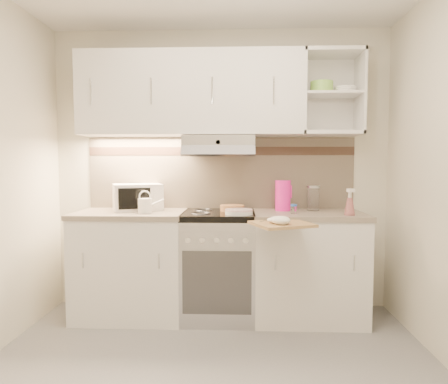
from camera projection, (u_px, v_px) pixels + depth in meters
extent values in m
cube|color=beige|center=(220.00, 170.00, 3.63)|extent=(3.00, 0.04, 2.50)
cube|color=beige|center=(159.00, 189.00, 0.84)|extent=(3.00, 0.04, 2.50)
cube|color=#C6B299|center=(220.00, 173.00, 3.63)|extent=(2.40, 0.02, 0.64)
cube|color=#3A281F|center=(220.00, 151.00, 3.60)|extent=(2.40, 0.01, 0.08)
cube|color=white|center=(190.00, 95.00, 3.43)|extent=(1.90, 0.34, 0.70)
cube|color=white|center=(331.00, 94.00, 3.38)|extent=(0.50, 0.34, 0.70)
cylinder|color=#8DCE4F|center=(322.00, 88.00, 3.38)|extent=(0.19, 0.19, 0.10)
cylinder|color=white|center=(345.00, 90.00, 3.38)|extent=(0.18, 0.18, 0.06)
cube|color=#B7B7BC|center=(219.00, 143.00, 3.42)|extent=(0.60, 0.40, 0.12)
cube|color=white|center=(132.00, 266.00, 3.42)|extent=(0.90, 0.60, 0.86)
cube|color=gray|center=(131.00, 214.00, 3.39)|extent=(0.92, 0.62, 0.04)
cube|color=white|center=(307.00, 268.00, 3.36)|extent=(0.90, 0.60, 0.86)
cube|color=gray|center=(308.00, 215.00, 3.33)|extent=(0.92, 0.62, 0.04)
cube|color=#B7B7BC|center=(219.00, 267.00, 3.39)|extent=(0.60, 0.58, 0.85)
cube|color=black|center=(219.00, 215.00, 3.36)|extent=(0.60, 0.60, 0.05)
cube|color=white|center=(138.00, 197.00, 3.50)|extent=(0.49, 0.43, 0.23)
cube|color=black|center=(133.00, 198.00, 3.35)|extent=(0.25, 0.11, 0.18)
cylinder|color=white|center=(145.00, 206.00, 3.27)|extent=(0.11, 0.11, 0.12)
cone|color=white|center=(155.00, 204.00, 3.29)|extent=(0.16, 0.07, 0.09)
torus|color=white|center=(145.00, 196.00, 3.27)|extent=(0.10, 0.04, 0.10)
cylinder|color=white|center=(239.00, 214.00, 3.20)|extent=(0.22, 0.22, 0.01)
cylinder|color=white|center=(239.00, 212.00, 3.20)|extent=(0.22, 0.22, 0.01)
cylinder|color=white|center=(239.00, 210.00, 3.20)|extent=(0.22, 0.22, 0.01)
cube|color=silver|center=(239.00, 209.00, 3.20)|extent=(0.14, 0.07, 0.01)
cylinder|color=#B1633E|center=(232.00, 208.00, 3.42)|extent=(0.21, 0.21, 0.05)
cylinder|color=#FC1CA3|center=(283.00, 195.00, 3.44)|extent=(0.13, 0.13, 0.26)
cube|color=#FC1CA3|center=(290.00, 192.00, 3.45)|extent=(0.02, 0.04, 0.11)
cylinder|color=silver|center=(313.00, 199.00, 3.46)|extent=(0.11, 0.11, 0.20)
cylinder|color=#B7B7BC|center=(313.00, 187.00, 3.45)|extent=(0.11, 0.11, 0.02)
cylinder|color=silver|center=(294.00, 210.00, 3.24)|extent=(0.05, 0.05, 0.06)
cylinder|color=blue|center=(294.00, 205.00, 3.24)|extent=(0.05, 0.05, 0.02)
cone|color=pink|center=(350.00, 206.00, 3.14)|extent=(0.09, 0.09, 0.14)
cube|color=tan|center=(282.00, 224.00, 2.87)|extent=(0.49, 0.47, 0.02)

